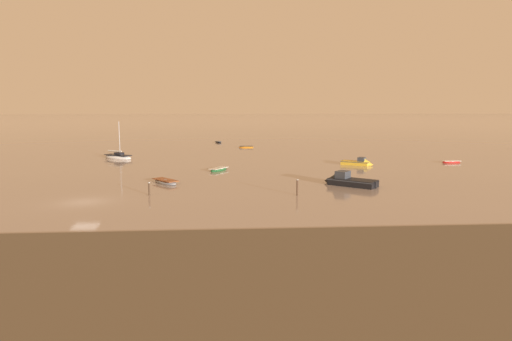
# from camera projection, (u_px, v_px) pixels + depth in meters

# --- Properties ---
(ground_plane) EXTENTS (800.00, 800.00, 0.00)m
(ground_plane) POSITION_uv_depth(u_px,v_px,m) (84.00, 202.00, 45.50)
(ground_plane) COLOR gray
(mudflat_shore) EXTENTS (249.44, 23.67, 0.25)m
(mudflat_shore) POSITION_uv_depth(u_px,v_px,m) (108.00, 299.00, 22.65)
(mudflat_shore) COLOR brown
(mudflat_shore) RESTS_ON ground
(rowboat_moored_1) EXTENTS (3.25, 1.29, 0.50)m
(rowboat_moored_1) POSITION_uv_depth(u_px,v_px,m) (451.00, 162.00, 75.85)
(rowboat_moored_1) COLOR red
(rowboat_moored_1) RESTS_ON ground
(rowboat_moored_2) EXTENTS (2.00, 3.17, 0.47)m
(rowboat_moored_2) POSITION_uv_depth(u_px,v_px,m) (218.00, 142.00, 115.00)
(rowboat_moored_2) COLOR black
(rowboat_moored_2) RESTS_ON ground
(rowboat_moored_3) EXTENTS (3.34, 1.34, 0.52)m
(rowboat_moored_3) POSITION_uv_depth(u_px,v_px,m) (246.00, 147.00, 102.29)
(rowboat_moored_3) COLOR orange
(rowboat_moored_3) RESTS_ON ground
(rowboat_moored_4) EXTENTS (3.85, 4.30, 0.68)m
(rowboat_moored_4) POSITION_uv_depth(u_px,v_px,m) (166.00, 182.00, 56.23)
(rowboat_moored_4) COLOR gray
(rowboat_moored_4) RESTS_ON ground
(rowboat_moored_5) EXTENTS (3.14, 3.86, 0.60)m
(rowboat_moored_5) POSITION_uv_depth(u_px,v_px,m) (219.00, 170.00, 66.98)
(rowboat_moored_5) COLOR #23602D
(rowboat_moored_5) RESTS_ON ground
(sailboat_moored_0) EXTENTS (6.22, 5.10, 6.96)m
(sailboat_moored_0) POSITION_uv_depth(u_px,v_px,m) (118.00, 157.00, 81.62)
(sailboat_moored_0) COLOR white
(sailboat_moored_0) RESTS_ON ground
(motorboat_moored_0) EXTENTS (5.23, 4.24, 1.94)m
(motorboat_moored_0) POSITION_uv_depth(u_px,v_px,m) (360.00, 163.00, 72.78)
(motorboat_moored_0) COLOR gold
(motorboat_moored_0) RESTS_ON ground
(motorboat_moored_1) EXTENTS (6.55, 5.97, 2.51)m
(motorboat_moored_1) POSITION_uv_depth(u_px,v_px,m) (345.00, 182.00, 55.12)
(motorboat_moored_1) COLOR black
(motorboat_moored_1) RESTS_ON ground
(mooring_post_near) EXTENTS (0.22, 0.22, 1.96)m
(mooring_post_near) POSITION_uv_depth(u_px,v_px,m) (297.00, 188.00, 48.80)
(mooring_post_near) COLOR #493323
(mooring_post_near) RESTS_ON ground
(mooring_post_right) EXTENTS (0.22, 0.22, 1.58)m
(mooring_post_right) POSITION_uv_depth(u_px,v_px,m) (149.00, 189.00, 48.93)
(mooring_post_right) COLOR #463323
(mooring_post_right) RESTS_ON ground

